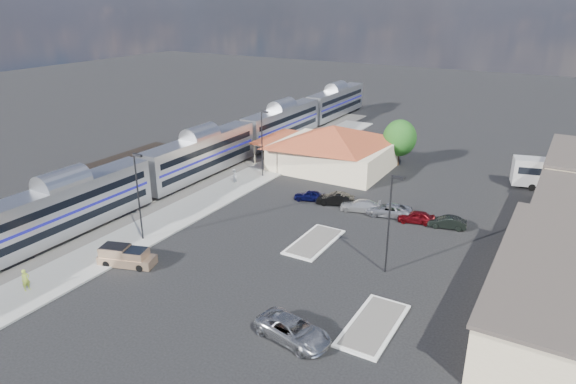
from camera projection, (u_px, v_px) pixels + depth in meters
The scene contains 23 objects.
ground at pixel (269, 241), 50.62m from camera, with size 280.00×280.00×0.00m, color black.
railbed at pixel (165, 181), 66.88m from camera, with size 16.00×100.00×0.12m, color #4C4944.
platform at pixel (210, 199), 61.05m from camera, with size 5.50×92.00×0.18m, color gray.
passenger_train at pixel (201, 156), 67.73m from camera, with size 3.00×104.00×5.55m.
freight_cars at pixel (126, 172), 64.74m from camera, with size 2.80×46.00×4.00m.
station_depot at pixel (332, 147), 71.06m from camera, with size 18.35×12.24×6.20m.
traffic_island_south at pixel (314, 242), 50.33m from camera, with size 3.30×7.50×0.21m.
traffic_island_north at pixel (373, 325), 37.57m from camera, with size 3.30×7.50×0.21m.
lamp_plat_s at pixel (138, 190), 48.95m from camera, with size 1.08×0.25×9.00m.
lamp_plat_n at pixel (263, 138), 66.76m from camera, with size 1.08×0.25×9.00m.
lamp_lot at pixel (390, 216), 43.07m from camera, with size 1.08×0.25×9.00m.
tree_depot at pixel (400, 138), 72.07m from camera, with size 4.71×4.71×6.63m.
pickup_truck at pixel (127, 257), 45.87m from camera, with size 5.35×3.27×1.74m.
suv at pixel (293, 330), 35.82m from camera, with size 2.64×5.72×1.59m, color #9A9CA2.
coach_bus at pixel (564, 174), 63.19m from camera, with size 12.13×5.27×3.80m.
person_a at pixel (26, 280), 41.55m from camera, with size 0.68×0.45×1.87m, color #A4BE3B.
person_b at pixel (234, 176), 65.87m from camera, with size 0.87×0.68×1.78m, color silver.
parked_car_a at pixel (310, 195), 60.58m from camera, with size 1.50×3.73×1.27m, color #0B0C3B.
parked_car_b at pixel (335, 199), 59.30m from camera, with size 1.52×4.36×1.44m, color black.
parked_car_c at pixel (360, 205), 57.59m from camera, with size 1.85×4.55×1.32m, color silver.
parked_car_d at pixel (388, 210), 56.32m from camera, with size 2.33×5.06×1.41m, color #989AA1.
parked_car_e at pixel (416, 217), 54.60m from camera, with size 1.57×3.89×1.33m, color maroon.
parked_car_f at pixel (447, 222), 53.35m from camera, with size 1.36×3.90×1.28m, color black.
Camera 1 is at (24.38, -38.54, 22.58)m, focal length 32.00 mm.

